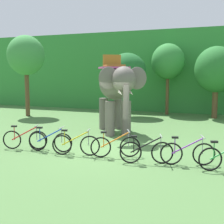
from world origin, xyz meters
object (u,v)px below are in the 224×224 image
Objects in this scene: bike_yellow at (76,144)px; bike_orange at (115,146)px; tree_far_right at (216,70)px; bike_blue at (50,141)px; bike_purple at (187,153)px; elephant at (116,87)px; tree_center at (127,71)px; tree_right at (168,62)px; bike_black at (146,152)px; bike_red at (25,139)px; tree_left at (26,56)px.

bike_yellow is 1.41m from bike_orange.
bike_yellow is at bearing -109.75° from tree_far_right.
bike_blue is 1.13m from bike_yellow.
tree_far_right is 11.28m from bike_purple.
bike_yellow is at bearing -88.40° from elephant.
tree_center is 2.67× the size of bike_orange.
tree_right is at bearing 167.82° from tree_far_right.
bike_yellow is at bearing -93.95° from tree_right.
tree_right is 2.94× the size of bike_yellow.
bike_purple is (2.97, -11.64, -3.28)m from tree_right.
tree_far_right reaches higher than tree_center.
bike_black is (-1.47, -11.26, -2.70)m from tree_far_right.
tree_far_right reaches higher than bike_red.
bike_red is at bearing -177.82° from bike_blue.
bike_orange is (2.88, -9.74, -2.63)m from tree_center.
tree_far_right is 12.21m from bike_yellow.
tree_right is 3.00× the size of bike_black.
bike_black is (1.73, -11.95, -3.28)m from tree_right.
elephant is at bearing 134.45° from bike_purple.
bike_blue and bike_orange have the same top height.
bike_orange is at bearing -73.51° from tree_center.
tree_right reaches higher than bike_orange.
tree_left reaches higher than bike_blue.
tree_left is at bearing 131.34° from bike_blue.
bike_blue is at bearing -99.36° from tree_right.
tree_left is at bearing 135.36° from bike_yellow.
bike_purple is (4.92, 0.14, 0.00)m from bike_blue.
bike_orange is (1.50, -3.98, -1.82)m from elephant.
bike_blue is (-1.00, -4.13, -1.82)m from elephant.
bike_blue is at bearing 174.48° from bike_yellow.
bike_yellow is 1.02× the size of bike_purple.
tree_center is at bearing 111.96° from bike_black.
bike_blue is 4.92m from bike_purple.
bike_black is at bearing -1.55° from bike_red.
tree_center is at bearing 92.21° from bike_blue.
tree_center is 10.30m from bike_red.
bike_red is at bearing -53.74° from tree_left.
tree_center is 5.65m from tree_far_right.
bike_red is 1.08m from bike_blue.
tree_left is 9.60m from tree_right.
tree_right is at bearing 39.10° from tree_center.
bike_red is at bearing -94.04° from tree_center.
tree_right is 12.52m from bike_black.
tree_far_right reaches higher than elephant.
elephant is at bearing 110.67° from bike_orange.
bike_blue is (-5.14, -11.09, -2.70)m from tree_far_right.
tree_left is 3.29× the size of bike_black.
bike_orange is (2.50, 0.15, 0.00)m from bike_blue.
elephant reaches higher than bike_orange.
bike_purple is at bearing -91.19° from tree_far_right.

